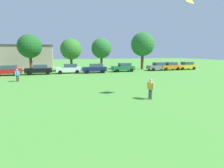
# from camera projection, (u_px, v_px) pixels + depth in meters

# --- Properties ---
(ground_plane) EXTENTS (160.00, 160.00, 0.00)m
(ground_plane) POSITION_uv_depth(u_px,v_px,m) (57.00, 78.00, 27.17)
(ground_plane) COLOR #4C9338
(adult_bystander) EXTENTS (0.36, 0.78, 1.65)m
(adult_bystander) POSITION_uv_depth(u_px,v_px,m) (151.00, 87.00, 14.73)
(adult_bystander) COLOR #4C4C51
(adult_bystander) RESTS_ON ground
(bystander_near_trees) EXTENTS (0.53, 0.68, 1.63)m
(bystander_near_trees) POSITION_uv_depth(u_px,v_px,m) (17.00, 74.00, 23.66)
(bystander_near_trees) COLOR #3F3833
(bystander_near_trees) RESTS_ON ground
(kite) EXTENTS (1.18, 0.82, 1.08)m
(kite) POSITION_uv_depth(u_px,v_px,m) (188.00, 0.00, 14.84)
(kite) COLOR yellow
(parked_car_red_0) EXTENTS (4.30, 2.02, 1.68)m
(parked_car_red_0) POSITION_uv_depth(u_px,v_px,m) (8.00, 70.00, 29.97)
(parked_car_red_0) COLOR red
(parked_car_red_0) RESTS_ON ground
(parked_car_black_1) EXTENTS (4.30, 2.02, 1.68)m
(parked_car_black_1) POSITION_uv_depth(u_px,v_px,m) (39.00, 69.00, 31.54)
(parked_car_black_1) COLOR black
(parked_car_black_1) RESTS_ON ground
(parked_car_white_2) EXTENTS (4.30, 2.02, 1.68)m
(parked_car_white_2) POSITION_uv_depth(u_px,v_px,m) (69.00, 69.00, 33.14)
(parked_car_white_2) COLOR white
(parked_car_white_2) RESTS_ON ground
(parked_car_navy_3) EXTENTS (4.30, 2.02, 1.68)m
(parked_car_navy_3) POSITION_uv_depth(u_px,v_px,m) (95.00, 68.00, 33.84)
(parked_car_navy_3) COLOR #141E4C
(parked_car_navy_3) RESTS_ON ground
(parked_car_green_4) EXTENTS (4.30, 2.02, 1.68)m
(parked_car_green_4) POSITION_uv_depth(u_px,v_px,m) (123.00, 67.00, 36.00)
(parked_car_green_4) COLOR #196B38
(parked_car_green_4) RESTS_ON ground
(parked_car_gray_5) EXTENTS (4.30, 2.02, 1.68)m
(parked_car_gray_5) POSITION_uv_depth(u_px,v_px,m) (158.00, 66.00, 38.46)
(parked_car_gray_5) COLOR slate
(parked_car_gray_5) RESTS_ON ground
(parked_car_orange_6) EXTENTS (4.30, 2.02, 1.68)m
(parked_car_orange_6) POSITION_uv_depth(u_px,v_px,m) (170.00, 66.00, 39.19)
(parked_car_orange_6) COLOR orange
(parked_car_orange_6) RESTS_ON ground
(parked_car_yellow_7) EXTENTS (4.30, 2.02, 1.68)m
(parked_car_yellow_7) POSITION_uv_depth(u_px,v_px,m) (186.00, 66.00, 40.38)
(parked_car_yellow_7) COLOR yellow
(parked_car_yellow_7) RESTS_ON ground
(tree_left) EXTENTS (4.68, 4.68, 7.29)m
(tree_left) POSITION_uv_depth(u_px,v_px,m) (30.00, 46.00, 36.61)
(tree_left) COLOR brown
(tree_left) RESTS_ON ground
(tree_center) EXTENTS (4.13, 4.13, 6.44)m
(tree_center) POSITION_uv_depth(u_px,v_px,m) (71.00, 49.00, 36.40)
(tree_center) COLOR brown
(tree_center) RESTS_ON ground
(tree_right) EXTENTS (4.36, 4.36, 6.80)m
(tree_right) POSITION_uv_depth(u_px,v_px,m) (101.00, 48.00, 40.18)
(tree_right) COLOR brown
(tree_right) RESTS_ON ground
(tree_far_right) EXTENTS (5.19, 5.19, 8.09)m
(tree_far_right) POSITION_uv_depth(u_px,v_px,m) (143.00, 44.00, 40.53)
(tree_far_right) COLOR brown
(tree_far_right) RESTS_ON ground
(house_left) EXTENTS (11.78, 7.27, 5.51)m
(house_left) POSITION_uv_depth(u_px,v_px,m) (28.00, 56.00, 44.42)
(house_left) COLOR tan
(house_left) RESTS_ON ground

